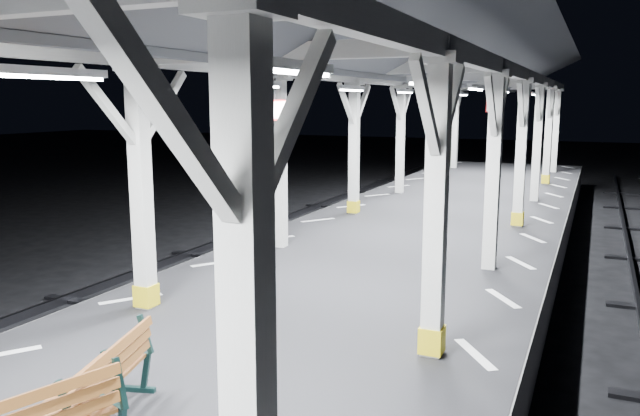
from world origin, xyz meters
The scene contains 2 objects.
canopy centered at (0.00, -0.01, 4.56)m, with size 5.40×49.00×4.65m.
bench_mid centered at (-0.21, -0.77, 1.43)m, with size 0.94×1.58×0.81m.
Camera 1 is at (3.55, -4.58, 3.82)m, focal length 35.00 mm.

